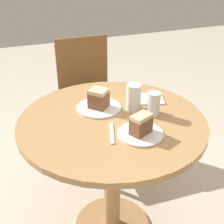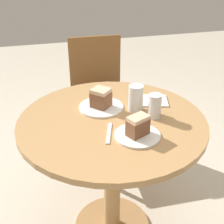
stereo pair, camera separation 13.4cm
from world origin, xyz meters
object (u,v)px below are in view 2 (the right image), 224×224
(plate_near, at_px, (137,135))
(plate_far, at_px, (101,107))
(cake_slice_far, at_px, (101,98))
(glass_water, at_px, (136,99))
(glass_lemonade, at_px, (155,107))
(cake_slice_near, at_px, (138,126))
(chair, at_px, (99,98))

(plate_near, relative_size, plate_far, 0.89)
(plate_near, distance_m, cake_slice_far, 0.33)
(glass_water, bearing_deg, plate_far, 158.22)
(plate_near, height_order, glass_water, glass_water)
(glass_lemonade, height_order, glass_water, glass_water)
(cake_slice_far, height_order, glass_water, glass_water)
(cake_slice_near, distance_m, cake_slice_far, 0.32)
(chair, distance_m, cake_slice_far, 0.80)
(cake_slice_near, bearing_deg, glass_lemonade, 46.81)
(cake_slice_near, relative_size, glass_lemonade, 0.92)
(cake_slice_near, height_order, glass_water, glass_water)
(plate_far, bearing_deg, chair, 78.60)
(chair, relative_size, cake_slice_near, 8.01)
(chair, xyz_separation_m, plate_near, (-0.04, -1.01, 0.30))
(plate_near, height_order, plate_far, same)
(plate_far, relative_size, glass_water, 1.70)
(cake_slice_near, xyz_separation_m, cake_slice_far, (-0.10, 0.31, 0.00))
(plate_far, height_order, cake_slice_far, cake_slice_far)
(chair, xyz_separation_m, cake_slice_far, (-0.14, -0.71, 0.36))
(plate_far, relative_size, cake_slice_far, 1.92)
(glass_lemonade, bearing_deg, plate_near, -133.19)
(chair, height_order, cake_slice_near, chair)
(plate_near, bearing_deg, plate_far, 107.60)
(glass_water, bearing_deg, glass_lemonade, -54.74)
(plate_near, relative_size, cake_slice_near, 1.84)
(cake_slice_far, bearing_deg, cake_slice_near, -72.40)
(chair, relative_size, glass_lemonade, 7.37)
(plate_far, height_order, glass_lemonade, glass_lemonade)
(plate_far, distance_m, glass_lemonade, 0.29)
(cake_slice_far, relative_size, glass_lemonade, 0.99)
(plate_near, bearing_deg, chair, 87.47)
(glass_lemonade, bearing_deg, chair, 96.08)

